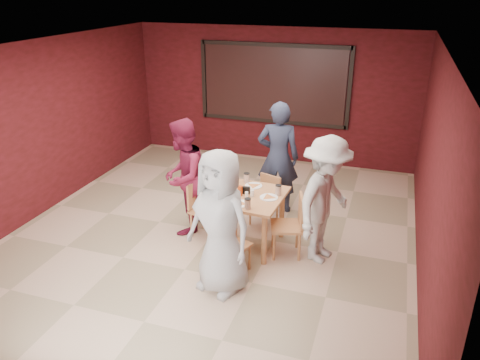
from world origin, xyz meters
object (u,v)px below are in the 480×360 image
(diner_front, at_px, (220,223))
(diner_left, at_px, (183,177))
(dining_table, at_px, (247,201))
(chair_right, at_px, (292,222))
(chair_front, at_px, (230,244))
(diner_right, at_px, (325,200))
(diner_back, at_px, (278,158))
(chair_back, at_px, (266,197))
(chair_left, at_px, (202,205))

(diner_front, relative_size, diner_left, 1.04)
(dining_table, bearing_deg, chair_right, -5.15)
(chair_front, distance_m, diner_right, 1.41)
(diner_left, bearing_deg, diner_back, 127.98)
(chair_front, relative_size, diner_left, 0.44)
(diner_front, bearing_deg, diner_back, 107.37)
(dining_table, distance_m, chair_front, 0.83)
(chair_right, height_order, diner_left, diner_left)
(diner_back, height_order, diner_left, diner_back)
(chair_back, xyz_separation_m, diner_front, (-0.07, -1.87, 0.48))
(diner_front, bearing_deg, chair_back, 107.95)
(chair_left, bearing_deg, diner_front, -57.70)
(chair_left, xyz_separation_m, diner_back, (0.87, 1.19, 0.46))
(diner_back, xyz_separation_m, diner_right, (0.98, -1.30, -0.04))
(diner_right, bearing_deg, chair_front, 142.86)
(chair_front, xyz_separation_m, chair_right, (0.66, 0.72, 0.06))
(dining_table, relative_size, chair_left, 1.26)
(diner_back, distance_m, diner_right, 1.63)
(chair_left, relative_size, diner_right, 0.48)
(chair_left, relative_size, diner_front, 0.46)
(dining_table, relative_size, diner_left, 0.60)
(chair_right, bearing_deg, diner_front, -122.25)
(chair_right, xyz_separation_m, diner_front, (-0.67, -1.06, 0.42))
(chair_front, height_order, diner_left, diner_left)
(diner_left, bearing_deg, chair_front, 43.89)
(diner_back, bearing_deg, chair_right, 103.98)
(dining_table, distance_m, diner_right, 1.13)
(chair_back, xyz_separation_m, chair_right, (0.60, -0.81, 0.06))
(chair_right, bearing_deg, chair_front, -132.56)
(chair_back, relative_size, diner_left, 0.44)
(diner_back, bearing_deg, diner_front, 78.76)
(diner_back, bearing_deg, chair_left, 45.28)
(diner_back, relative_size, diner_left, 1.06)
(diner_front, bearing_deg, diner_left, 150.79)
(chair_left, distance_m, diner_left, 0.52)
(diner_right, bearing_deg, chair_left, 104.85)
(chair_right, height_order, diner_front, diner_front)
(diner_back, xyz_separation_m, diner_left, (-1.19, -1.14, -0.05))
(dining_table, relative_size, diner_front, 0.58)
(chair_left, height_order, chair_right, chair_right)
(diner_left, bearing_deg, chair_back, 112.48)
(diner_back, relative_size, diner_right, 1.05)
(chair_back, xyz_separation_m, chair_left, (-0.83, -0.67, 0.04))
(dining_table, distance_m, diner_left, 1.08)
(diner_right, bearing_deg, chair_right, 112.89)
(chair_left, height_order, diner_front, diner_front)
(chair_right, relative_size, diner_right, 0.50)
(chair_left, xyz_separation_m, diner_left, (-0.32, 0.05, 0.41))
(chair_right, relative_size, diner_front, 0.48)
(dining_table, xyz_separation_m, diner_left, (-1.06, 0.13, 0.19))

